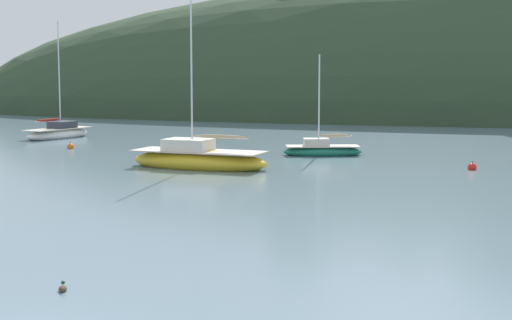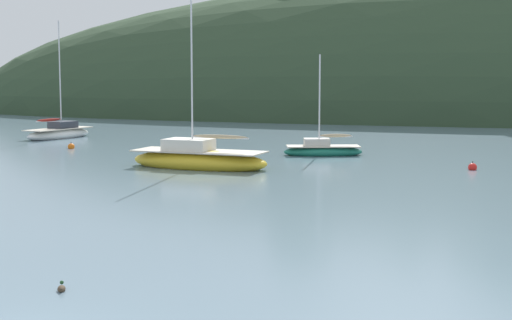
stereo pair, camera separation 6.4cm
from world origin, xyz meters
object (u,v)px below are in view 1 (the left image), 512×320
object	(u,v)px
sailboat_navy_dinghy	(322,150)
sailboat_blue_center	(198,159)
sailboat_white_near	(58,133)
mooring_buoy_inner	(472,167)
mooring_buoy_outer	(71,147)
duck_lead	(63,289)

from	to	relation	value
sailboat_navy_dinghy	sailboat_blue_center	bearing A→B (deg)	-125.70
sailboat_white_near	mooring_buoy_inner	bearing A→B (deg)	-23.04
mooring_buoy_outer	mooring_buoy_inner	distance (m)	25.13
sailboat_blue_center	mooring_buoy_outer	world-z (taller)	sailboat_blue_center
sailboat_blue_center	mooring_buoy_inner	distance (m)	13.87
sailboat_blue_center	mooring_buoy_outer	xyz separation A→B (m)	(-10.91, 7.69, -0.32)
sailboat_white_near	duck_lead	distance (m)	41.61
sailboat_blue_center	mooring_buoy_inner	world-z (taller)	sailboat_blue_center
sailboat_blue_center	duck_lead	bearing A→B (deg)	-80.47
sailboat_white_near	mooring_buoy_outer	world-z (taller)	sailboat_white_near
sailboat_navy_dinghy	mooring_buoy_outer	distance (m)	16.24
sailboat_navy_dinghy	duck_lead	world-z (taller)	sailboat_navy_dinghy
sailboat_navy_dinghy	duck_lead	distance (m)	29.67
mooring_buoy_inner	sailboat_white_near	bearing A→B (deg)	156.96
mooring_buoy_inner	mooring_buoy_outer	bearing A→B (deg)	167.81
sailboat_white_near	sailboat_blue_center	world-z (taller)	sailboat_blue_center
sailboat_blue_center	mooring_buoy_outer	bearing A→B (deg)	144.82
mooring_buoy_outer	sailboat_blue_center	bearing A→B (deg)	-35.18
sailboat_navy_dinghy	duck_lead	size ratio (longest dim) A/B	14.73
mooring_buoy_inner	duck_lead	world-z (taller)	mooring_buoy_inner
sailboat_navy_dinghy	sailboat_blue_center	size ratio (longest dim) A/B	0.66
mooring_buoy_inner	duck_lead	size ratio (longest dim) A/B	1.31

